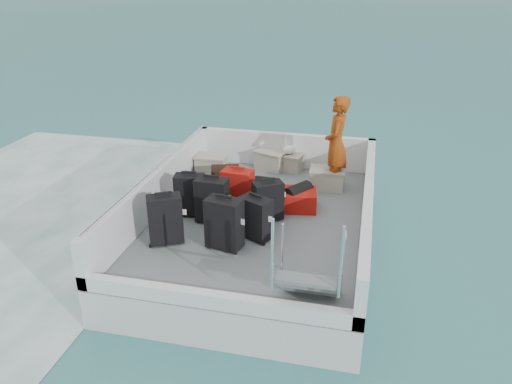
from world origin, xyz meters
The scene contains 23 objects.
ground centered at (0.00, 0.00, 0.00)m, with size 160.00×160.00×0.00m, color #1A5B5C.
wake_foam centered at (-4.80, 0.00, 0.00)m, with size 10.00×10.00×0.00m, color white.
ferry_hull centered at (0.00, 0.00, 0.30)m, with size 3.60×5.00×0.60m, color silver.
deck centered at (0.00, 0.00, 0.61)m, with size 3.30×4.70×0.02m, color slate.
deck_fittings centered at (0.35, -0.32, 0.99)m, with size 3.60×5.00×0.90m.
suitcase_0 centered at (-1.15, -1.10, 1.00)m, with size 0.49×0.28×0.76m, color black.
suitcase_1 centered at (-1.12, -0.14, 0.97)m, with size 0.47×0.27×0.71m, color black.
suitcase_3 centered at (-0.26, -1.04, 1.01)m, with size 0.51×0.30×0.78m, color black.
suitcase_4 centered at (-0.69, -0.29, 0.99)m, with size 0.51×0.30×0.74m, color black.
suitcase_5 centered at (-0.41, 0.25, 0.97)m, with size 0.51×0.30×0.70m, color #A4100C.
suitcase_6 centered at (0.11, -0.66, 0.95)m, with size 0.48×0.28×0.66m, color black.
suitcase_7 centered at (0.17, -0.02, 0.95)m, with size 0.47×0.27×0.66m, color black.
suitcase_8 centered at (0.48, 0.48, 0.78)m, with size 0.54×0.82×0.32m, color #A4100C.
duffel_0 centered at (-0.90, 1.17, 0.78)m, with size 0.52×0.30×0.32m, color black, non-canonical shape.
duffel_1 centered at (-0.01, 0.74, 0.78)m, with size 0.42×0.30×0.32m, color black, non-canonical shape.
duffel_2 centered at (0.57, 0.56, 0.78)m, with size 0.51×0.30×0.32m, color black, non-canonical shape.
crate_0 centered at (-1.34, 1.68, 0.80)m, with size 0.58×0.40×0.35m, color #ACA996.
crate_1 centered at (-0.23, 2.20, 0.80)m, with size 0.60×0.41×0.36m, color #ACA996.
crate_2 centered at (0.13, 2.20, 0.78)m, with size 0.53×0.37×0.32m, color #ACA996.
crate_3 centered at (0.98, 1.45, 0.80)m, with size 0.60×0.41×0.36m, color #ACA996.
yellow_bag centered at (1.14, 1.69, 0.73)m, with size 0.28×0.26×0.22m, color yellow.
white_bag centered at (0.13, 2.20, 1.03)m, with size 0.24×0.24×0.18m, color white.
passenger centered at (1.10, 1.49, 1.49)m, with size 0.64×0.42×1.74m, color #CE5213.
Camera 1 is at (1.62, -7.14, 4.39)m, focal length 35.00 mm.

